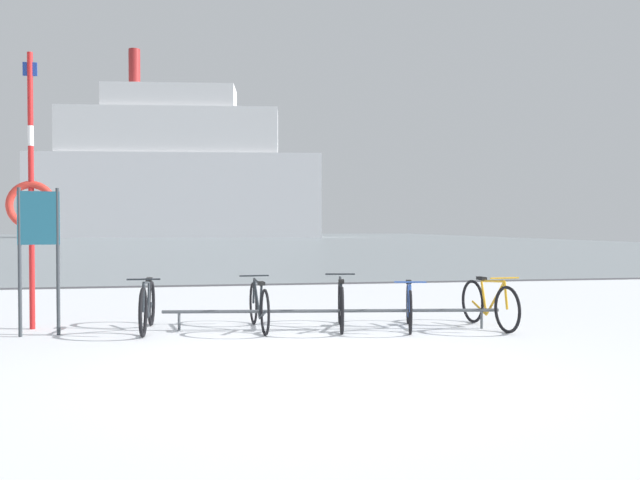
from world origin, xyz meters
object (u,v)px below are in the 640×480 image
at_px(bicycle_2, 341,305).
at_px(rescue_post, 31,197).
at_px(bicycle_3, 409,306).
at_px(info_sign, 39,235).
at_px(bicycle_4, 489,304).
at_px(ferry_ship, 176,175).
at_px(bicycle_1, 259,306).
at_px(bicycle_0, 147,306).

height_order(bicycle_2, rescue_post, rescue_post).
bearing_deg(rescue_post, bicycle_3, -10.05).
relative_size(bicycle_3, info_sign, 0.76).
bearing_deg(bicycle_4, bicycle_3, 174.43).
distance_m(bicycle_2, rescue_post, 4.91).
distance_m(bicycle_4, ferry_ship, 80.51).
bearing_deg(info_sign, rescue_post, 111.59).
bearing_deg(bicycle_4, rescue_post, 170.75).
xyz_separation_m(info_sign, rescue_post, (-0.26, 0.65, 0.55)).
distance_m(bicycle_2, bicycle_4, 2.26).
xyz_separation_m(bicycle_3, ferry_ship, (-6.86, 79.57, 8.16)).
distance_m(info_sign, rescue_post, 0.90).
distance_m(bicycle_4, info_sign, 6.65).
height_order(bicycle_1, bicycle_3, bicycle_1).
distance_m(info_sign, ferry_ship, 79.56).
distance_m(bicycle_4, rescue_post, 7.09).
xyz_separation_m(bicycle_1, bicycle_4, (3.46, -0.46, 0.01)).
distance_m(bicycle_3, ferry_ship, 80.28).
xyz_separation_m(bicycle_0, bicycle_1, (1.63, -0.15, -0.01)).
height_order(bicycle_2, bicycle_4, bicycle_2).
xyz_separation_m(bicycle_2, bicycle_4, (2.24, -0.29, -0.00)).
relative_size(bicycle_3, bicycle_4, 0.93).
distance_m(bicycle_0, bicycle_4, 5.13).
bearing_deg(rescue_post, info_sign, -68.41).
xyz_separation_m(bicycle_0, bicycle_3, (3.86, -0.49, -0.02)).
bearing_deg(bicycle_3, ferry_ship, 94.93).
bearing_deg(bicycle_0, info_sign, -174.09).
xyz_separation_m(bicycle_3, bicycle_4, (1.23, -0.12, 0.02)).
distance_m(bicycle_1, bicycle_4, 3.49).
distance_m(bicycle_2, info_sign, 4.44).
height_order(rescue_post, ferry_ship, ferry_ship).
relative_size(bicycle_0, rescue_post, 0.43).
distance_m(bicycle_0, ferry_ship, 79.56).
distance_m(bicycle_2, bicycle_3, 1.03).
distance_m(bicycle_1, ferry_ship, 79.78).
bearing_deg(ferry_ship, bicycle_4, -84.20).
height_order(bicycle_4, ferry_ship, ferry_ship).
bearing_deg(bicycle_3, rescue_post, 169.95).
bearing_deg(rescue_post, ferry_ship, 90.94).
height_order(bicycle_2, ferry_ship, ferry_ship).
relative_size(bicycle_1, ferry_ship, 0.04).
distance_m(rescue_post, ferry_ship, 78.86).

